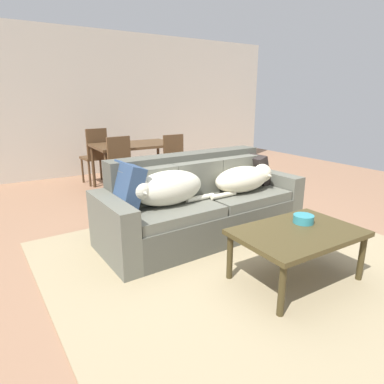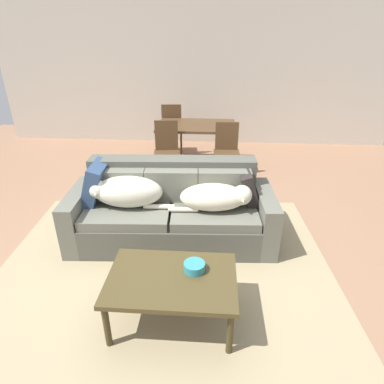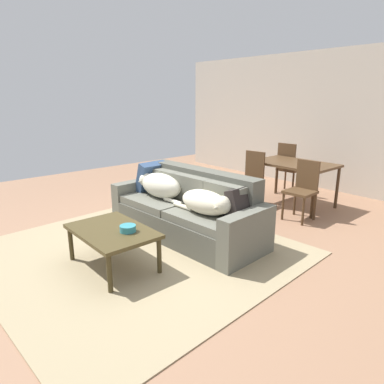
# 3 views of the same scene
# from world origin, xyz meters

# --- Properties ---
(ground_plane) EXTENTS (10.00, 10.00, 0.00)m
(ground_plane) POSITION_xyz_m (0.00, 0.00, 0.00)
(ground_plane) COLOR #986E52
(back_partition) EXTENTS (8.00, 0.12, 2.70)m
(back_partition) POSITION_xyz_m (0.00, 4.00, 1.35)
(back_partition) COLOR beige
(back_partition) RESTS_ON ground
(area_rug) EXTENTS (3.51, 3.46, 0.01)m
(area_rug) POSITION_xyz_m (-0.01, -0.54, 0.01)
(area_rug) COLOR tan
(area_rug) RESTS_ON ground
(couch) EXTENTS (2.28, 0.98, 0.88)m
(couch) POSITION_xyz_m (-0.01, 0.26, 0.34)
(couch) COLOR #515147
(couch) RESTS_ON ground
(dog_on_left_cushion) EXTENTS (0.91, 0.38, 0.34)m
(dog_on_left_cushion) POSITION_xyz_m (-0.48, 0.14, 0.63)
(dog_on_left_cushion) COLOR beige
(dog_on_left_cushion) RESTS_ON couch
(dog_on_right_cushion) EXTENTS (0.87, 0.38, 0.28)m
(dog_on_right_cushion) POSITION_xyz_m (0.48, 0.13, 0.60)
(dog_on_right_cushion) COLOR beige
(dog_on_right_cushion) RESTS_ON couch
(throw_pillow_by_left_arm) EXTENTS (0.29, 0.46, 0.47)m
(throw_pillow_by_left_arm) POSITION_xyz_m (-0.85, 0.26, 0.66)
(throw_pillow_by_left_arm) COLOR #31486A
(throw_pillow_by_left_arm) RESTS_ON couch
(throw_pillow_by_right_arm) EXTENTS (0.26, 0.39, 0.39)m
(throw_pillow_by_right_arm) POSITION_xyz_m (0.82, 0.35, 0.63)
(throw_pillow_by_right_arm) COLOR #292321
(throw_pillow_by_right_arm) RESTS_ON couch
(coffee_table) EXTENTS (1.01, 0.68, 0.44)m
(coffee_table) POSITION_xyz_m (0.14, -0.95, 0.40)
(coffee_table) COLOR #483C1F
(coffee_table) RESTS_ON ground
(bowl_on_coffee_table) EXTENTS (0.17, 0.17, 0.07)m
(bowl_on_coffee_table) POSITION_xyz_m (0.31, -0.85, 0.48)
(bowl_on_coffee_table) COLOR teal
(bowl_on_coffee_table) RESTS_ON coffee_table
(dining_table) EXTENTS (1.31, 0.86, 0.74)m
(dining_table) POSITION_xyz_m (0.13, 2.51, 0.67)
(dining_table) COLOR #503721
(dining_table) RESTS_ON ground
(dining_chair_near_left) EXTENTS (0.45, 0.45, 0.94)m
(dining_chair_near_left) POSITION_xyz_m (-0.30, 1.90, 0.51)
(dining_chair_near_left) COLOR #503721
(dining_chair_near_left) RESTS_ON ground
(dining_chair_near_right) EXTENTS (0.41, 0.41, 0.90)m
(dining_chair_near_right) POSITION_xyz_m (0.64, 1.99, 0.50)
(dining_chair_near_right) COLOR #503721
(dining_chair_near_right) RESTS_ON ground
(dining_chair_far_left) EXTENTS (0.44, 0.44, 0.98)m
(dining_chair_far_left) POSITION_xyz_m (-0.36, 3.10, 0.54)
(dining_chair_far_left) COLOR #503721
(dining_chair_far_left) RESTS_ON ground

